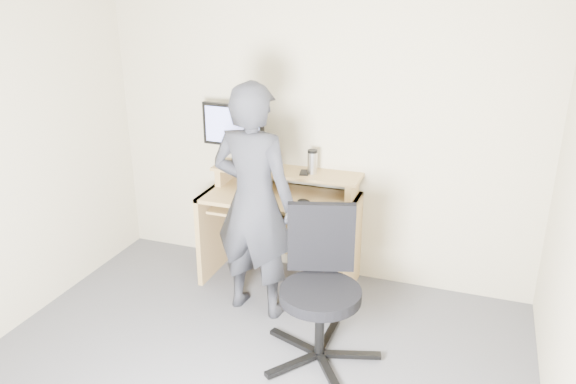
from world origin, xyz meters
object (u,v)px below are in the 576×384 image
Objects in this scene: monitor at (233,129)px; office_chair at (320,281)px; desk at (283,216)px; person at (254,202)px.

monitor is 0.54× the size of office_chair.
office_chair reaches higher than desk.
office_chair is 0.77m from person.
desk is 1.05m from office_chair.
desk is 0.61m from person.
desk is 0.70× the size of person.
desk is at bearing 106.52° from office_chair.
person is (0.41, -0.57, -0.35)m from monitor.
office_chair is at bearing 154.88° from person.
person is (-0.03, -0.52, 0.31)m from desk.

